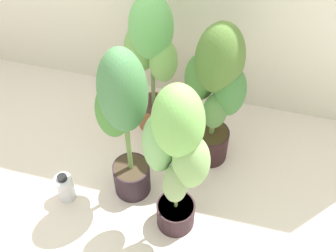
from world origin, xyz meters
TOP-DOWN VIEW (x-y plane):
  - ground_plane at (0.00, 0.00)m, footprint 8.00×8.00m
  - potted_plant_center at (-0.02, 0.08)m, footprint 0.31×0.31m
  - potted_plant_back_right at (0.35, 0.39)m, footprint 0.35×0.28m
  - potted_plant_back_center at (-0.02, 0.55)m, footprint 0.34×0.28m
  - potted_plant_front_right at (0.27, -0.07)m, footprint 0.34×0.30m
  - nutrient_bottle at (-0.32, -0.06)m, footprint 0.09×0.09m

SIDE VIEW (x-z plane):
  - ground_plane at x=0.00m, z-range 0.00..0.00m
  - nutrient_bottle at x=-0.32m, z-range -0.01..0.18m
  - potted_plant_back_right at x=0.35m, z-range 0.07..0.97m
  - potted_plant_back_center at x=-0.02m, z-range 0.10..0.98m
  - potted_plant_front_right at x=0.27m, z-range 0.09..1.03m
  - potted_plant_center at x=-0.02m, z-range 0.09..1.04m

